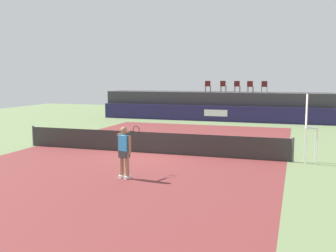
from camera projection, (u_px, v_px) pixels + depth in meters
The scene contains 15 objects.
ground_plane at pixel (170, 142), 20.90m from camera, with size 48.00×48.00×0.00m, color #6B7F51.
court_inner at pixel (149, 153), 18.07m from camera, with size 12.00×22.00×0.00m, color maroon.
sponsor_wall at pixel (211, 113), 30.74m from camera, with size 18.00×0.22×1.20m.
spectator_platform at pixel (216, 105), 32.38m from camera, with size 18.00×2.80×2.20m, color #38383D.
spectator_chair_far_left at pixel (208, 86), 32.12m from camera, with size 0.47×0.47×0.89m.
spectator_chair_left at pixel (223, 86), 32.22m from camera, with size 0.45×0.45×0.89m.
spectator_chair_center at pixel (237, 86), 31.76m from camera, with size 0.46×0.46×0.89m.
spectator_chair_right at pixel (250, 86), 30.99m from camera, with size 0.47×0.47×0.89m.
spectator_chair_far_right at pixel (264, 86), 30.84m from camera, with size 0.47×0.47×0.89m.
umpire_chair at pixel (309, 124), 15.79m from camera, with size 0.48×0.48×2.76m.
tennis_net at pixel (149, 143), 18.01m from camera, with size 12.40×0.02×0.95m, color #2D2D2D.
net_post_near at pixel (33, 136), 19.90m from camera, with size 0.10×0.10×1.00m, color #4C4C51.
net_post_far at pixel (293, 150), 16.11m from camera, with size 0.10×0.10×1.00m, color #4C4C51.
tennis_player at pixel (125, 150), 13.47m from camera, with size 0.56×1.23×1.77m.
tennis_ball at pixel (99, 144), 20.08m from camera, with size 0.07×0.07×0.07m, color #D8EA33.
Camera 1 is at (6.28, -16.65, 3.45)m, focal length 42.60 mm.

